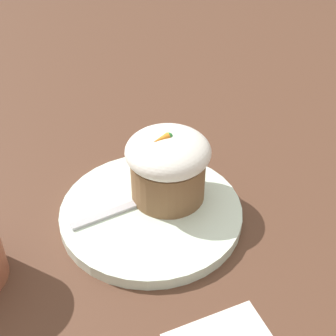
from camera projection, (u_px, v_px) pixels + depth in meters
ground_plane at (151, 217)px, 0.55m from camera, size 4.00×4.00×0.00m
dessert_plate at (151, 213)px, 0.54m from camera, size 0.21×0.21×0.01m
carrot_cake at (168, 165)px, 0.53m from camera, size 0.10×0.10×0.09m
spoon at (146, 199)px, 0.55m from camera, size 0.13×0.04×0.01m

